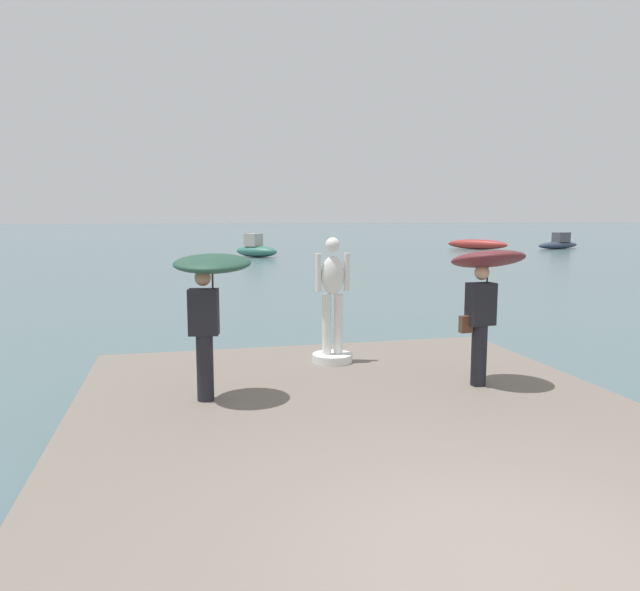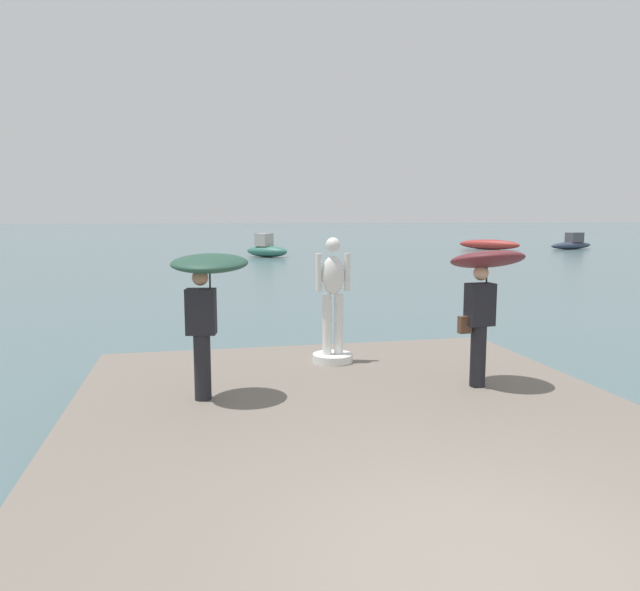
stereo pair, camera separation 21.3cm
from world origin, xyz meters
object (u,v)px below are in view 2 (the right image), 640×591
boat_mid (572,244)px  boat_near (489,245)px  onlooker_left (207,287)px  onlooker_right (485,280)px  statue_white_figure (333,310)px  boat_far (266,249)px

boat_mid → boat_near: bearing=172.3°
onlooker_left → onlooker_right: 3.84m
statue_white_figure → boat_mid: statue_white_figure is taller
onlooker_left → boat_mid: onlooker_left is taller
statue_white_figure → onlooker_right: bearing=-45.3°
statue_white_figure → onlooker_left: size_ratio=1.06×
onlooker_right → boat_far: size_ratio=0.60×
onlooker_right → onlooker_left: bearing=177.7°
boat_far → statue_white_figure: bearing=-94.9°
boat_mid → boat_far: 27.31m
statue_white_figure → onlooker_left: 2.71m
onlooker_left → boat_far: bearing=81.9°
onlooker_right → boat_far: 33.63m
boat_near → statue_white_figure: bearing=-121.0°
onlooker_left → boat_mid: 49.44m
onlooker_right → boat_near: (20.64, 39.02, -1.50)m
boat_near → boat_mid: boat_mid is taller
statue_white_figure → onlooker_right: size_ratio=1.03×
statue_white_figure → boat_far: bearing=85.1°
onlooker_left → boat_far: onlooker_left is taller
onlooker_right → boat_mid: onlooker_right is taller
onlooker_right → boat_mid: bearing=53.7°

